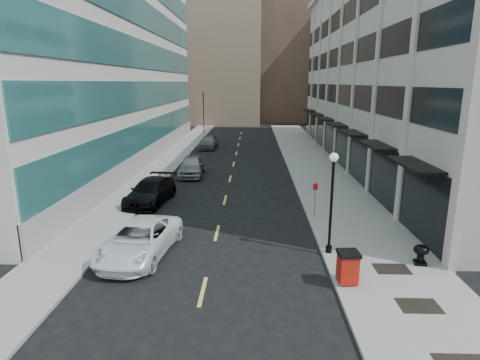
# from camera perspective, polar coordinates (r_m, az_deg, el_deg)

# --- Properties ---
(ground) EXTENTS (160.00, 160.00, 0.00)m
(ground) POSITION_cam_1_polar(r_m,az_deg,el_deg) (13.96, -6.40, -19.48)
(ground) COLOR black
(ground) RESTS_ON ground
(sidewalk_right) EXTENTS (5.00, 80.00, 0.15)m
(sidewalk_right) POSITION_cam_1_polar(r_m,az_deg,el_deg) (32.92, 11.73, 0.20)
(sidewalk_right) COLOR gray
(sidewalk_right) RESTS_ON ground
(sidewalk_left) EXTENTS (3.00, 80.00, 0.15)m
(sidewalk_left) POSITION_cam_1_polar(r_m,az_deg,el_deg) (33.49, -12.59, 0.39)
(sidewalk_left) COLOR gray
(sidewalk_left) RESTS_ON ground
(building_right) EXTENTS (15.30, 46.50, 18.25)m
(building_right) POSITION_cam_1_polar(r_m,az_deg,el_deg) (41.41, 24.08, 14.50)
(building_right) COLOR #BFB2A1
(building_right) RESTS_ON ground
(building_left) EXTENTS (16.14, 46.00, 20.00)m
(building_left) POSITION_cam_1_polar(r_m,az_deg,el_deg) (42.52, -23.81, 15.83)
(building_left) COLOR silver
(building_left) RESTS_ON ground
(skyline_tan_near) EXTENTS (14.00, 18.00, 28.00)m
(skyline_tan_near) POSITION_cam_1_polar(r_m,az_deg,el_deg) (80.01, -2.42, 18.32)
(skyline_tan_near) COLOR #806A53
(skyline_tan_near) RESTS_ON ground
(skyline_brown) EXTENTS (12.00, 16.00, 34.00)m
(skyline_brown) POSITION_cam_1_polar(r_m,az_deg,el_deg) (84.29, 6.46, 20.07)
(skyline_brown) COLOR brown
(skyline_brown) RESTS_ON ground
(skyline_tan_far) EXTENTS (12.00, 14.00, 22.00)m
(skyline_tan_far) POSITION_cam_1_polar(r_m,az_deg,el_deg) (91.00, -8.45, 15.75)
(skyline_tan_far) COLOR #806A53
(skyline_tan_far) RESTS_ON ground
(skyline_stone) EXTENTS (10.00, 14.00, 20.00)m
(skyline_stone) POSITION_cam_1_polar(r_m,az_deg,el_deg) (79.24, 14.15, 15.08)
(skyline_stone) COLOR #BFB2A1
(skyline_stone) RESTS_ON ground
(grate_mid) EXTENTS (1.40, 1.00, 0.01)m
(grate_mid) POSITION_cam_1_polar(r_m,az_deg,el_deg) (15.69, 24.11, -16.00)
(grate_mid) COLOR black
(grate_mid) RESTS_ON sidewalk_right
(grate_far) EXTENTS (1.40, 1.00, 0.01)m
(grate_far) POSITION_cam_1_polar(r_m,az_deg,el_deg) (18.01, 20.78, -11.73)
(grate_far) COLOR black
(grate_far) RESTS_ON sidewalk_right
(road_centerline) EXTENTS (0.15, 68.20, 0.01)m
(road_centerline) POSITION_cam_1_polar(r_m,az_deg,el_deg) (29.60, -1.75, -1.17)
(road_centerline) COLOR #D8CC4C
(road_centerline) RESTS_ON ground
(traffic_signal) EXTENTS (0.66, 0.66, 6.98)m
(traffic_signal) POSITION_cam_1_polar(r_m,az_deg,el_deg) (60.02, -5.25, 11.89)
(traffic_signal) COLOR black
(traffic_signal) RESTS_ON ground
(car_white_van) EXTENTS (3.21, 5.80, 1.54)m
(car_white_van) POSITION_cam_1_polar(r_m,az_deg,el_deg) (18.67, -14.09, -8.25)
(car_white_van) COLOR white
(car_white_van) RESTS_ON ground
(car_black_pickup) EXTENTS (2.82, 5.57, 1.55)m
(car_black_pickup) POSITION_cam_1_polar(r_m,az_deg,el_deg) (26.46, -12.60, -1.60)
(car_black_pickup) COLOR black
(car_black_pickup) RESTS_ON ground
(car_silver_sedan) EXTENTS (2.21, 4.95, 1.66)m
(car_silver_sedan) POSITION_cam_1_polar(r_m,az_deg,el_deg) (33.64, -6.91, 1.99)
(car_silver_sedan) COLOR gray
(car_silver_sedan) RESTS_ON ground
(car_grey_sedan) EXTENTS (2.02, 4.73, 1.59)m
(car_grey_sedan) POSITION_cam_1_polar(r_m,az_deg,el_deg) (47.33, -4.49, 5.42)
(car_grey_sedan) COLOR slate
(car_grey_sedan) RESTS_ON ground
(trash_bin) EXTENTS (0.84, 0.91, 1.28)m
(trash_bin) POSITION_cam_1_polar(r_m,az_deg,el_deg) (16.07, 15.08, -11.75)
(trash_bin) COLOR #B1170B
(trash_bin) RESTS_ON sidewalk_right
(lamppost) EXTENTS (0.39, 0.39, 4.67)m
(lamppost) POSITION_cam_1_polar(r_m,az_deg,el_deg) (17.92, 12.93, -1.94)
(lamppost) COLOR black
(lamppost) RESTS_ON sidewalk_right
(sign_post) EXTENTS (0.26, 0.07, 2.21)m
(sign_post) POSITION_cam_1_polar(r_m,az_deg,el_deg) (22.54, 10.64, -2.04)
(sign_post) COLOR slate
(sign_post) RESTS_ON sidewalk_right
(urn_planter) EXTENTS (0.63, 0.63, 0.87)m
(urn_planter) POSITION_cam_1_polar(r_m,az_deg,el_deg) (18.69, 24.35, -9.38)
(urn_planter) COLOR black
(urn_planter) RESTS_ON sidewalk_right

